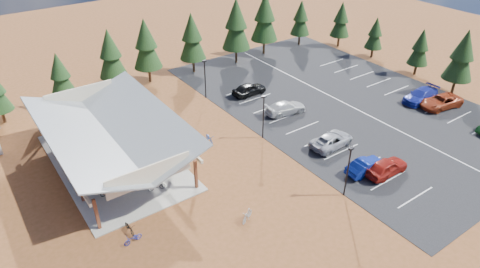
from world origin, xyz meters
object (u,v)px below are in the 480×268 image
bike_10 (133,239)px  car_2 (332,140)px  lamp_post_1 (263,114)px  car_6 (441,102)px  car_0 (386,167)px  lamp_post_2 (205,77)px  lamp_post_0 (348,168)px  bike_3 (76,134)px  car_3 (286,108)px  bike_0 (109,190)px  trash_bin_1 (190,139)px  bike_14 (209,138)px  bike_5 (150,167)px  bike_8 (129,228)px  bike_7 (119,126)px  bike_1 (101,163)px  car_4 (249,89)px  bike_13 (247,215)px  car_1 (366,166)px  trash_bin_0 (179,155)px  car_7 (421,95)px  bike_4 (156,186)px  bike_2 (93,158)px  bike_6 (140,148)px  bike_pavilion (109,129)px

bike_10 → car_2: 22.87m
lamp_post_1 → car_6: (22.35, -7.12, -2.16)m
lamp_post_1 → car_0: 13.53m
car_0 → lamp_post_1: bearing=25.4°
lamp_post_2 → lamp_post_0: bearing=-90.0°
lamp_post_0 → bike_3: size_ratio=2.77×
car_3 → lamp_post_2: bearing=39.5°
bike_0 → car_0: bearing=-123.4°
trash_bin_1 → bike_3: bike_3 is taller
trash_bin_1 → bike_14: bearing=-37.1°
car_0 → lamp_post_0: bearing=89.3°
bike_5 → bike_14: bike_14 is taller
bike_8 → lamp_post_1: bearing=14.7°
bike_5 → bike_7: bike_7 is taller
lamp_post_0 → trash_bin_1: (-6.97, 15.84, -2.53)m
bike_1 → lamp_post_2: bearing=-64.7°
lamp_post_0 → car_4: (5.06, 21.42, -2.14)m
lamp_post_1 → bike_10: size_ratio=3.30×
bike_13 → car_0: size_ratio=0.36×
lamp_post_2 → car_1: 23.28m
bike_3 → bike_10: (-1.13, -17.91, -0.25)m
car_1 → car_6: car_6 is taller
lamp_post_0 → trash_bin_0: (-9.44, 13.73, -2.53)m
car_1 → car_7: bearing=-69.6°
lamp_post_1 → car_1: bearing=-68.6°
bike_13 → car_1: 13.38m
trash_bin_1 → trash_bin_0: bearing=-139.6°
car_1 → car_7: size_ratio=0.79×
car_4 → car_3: bearing=-175.2°
lamp_post_2 → trash_bin_1: size_ratio=5.71×
bike_3 → bike_5: size_ratio=1.25×
bike_1 → car_6: car_6 is taller
lamp_post_2 → trash_bin_1: (-6.97, -8.16, -2.53)m
bike_7 → bike_4: bearing=166.9°
bike_2 → bike_6: bearing=-116.6°
trash_bin_0 → bike_3: size_ratio=0.48×
bike_5 → car_4: (17.90, 7.99, 0.28)m
trash_bin_0 → bike_2: bike_2 is taller
bike_5 → bike_14: size_ratio=0.78×
car_1 → bike_6: bearing=46.9°
bike_7 → bike_5: bearing=169.6°
car_0 → car_1: 1.94m
bike_14 → car_7: size_ratio=0.35×
bike_3 → car_1: bearing=-127.7°
lamp_post_1 → bike_10: lamp_post_1 is taller
car_2 → bike_4: bearing=73.4°
bike_1 → bike_2: size_ratio=1.07×
bike_13 → car_4: car_4 is taller
trash_bin_1 → bike_13: bearing=-99.0°
bike_pavilion → bike_6: 4.32m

